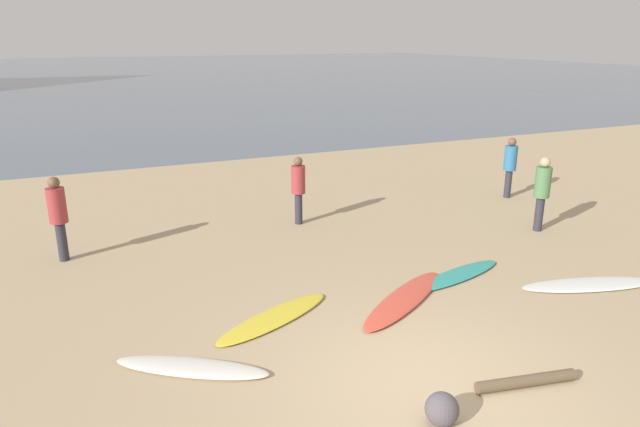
{
  "coord_description": "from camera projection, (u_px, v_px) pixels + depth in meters",
  "views": [
    {
      "loc": [
        -3.64,
        -4.98,
        4.17
      ],
      "look_at": [
        0.92,
        5.36,
        0.6
      ],
      "focal_mm": 31.89,
      "sensor_mm": 36.0,
      "label": 1
    }
  ],
  "objects": [
    {
      "name": "ground_plane",
      "position": [
        222.0,
        195.0,
        15.75
      ],
      "size": [
        120.0,
        120.0,
        0.2
      ],
      "primitive_type": "cube",
      "color": "tan",
      "rests_on": "ground"
    },
    {
      "name": "ocean_water",
      "position": [
        99.0,
        74.0,
        62.78
      ],
      "size": [
        140.0,
        100.0,
        0.01
      ],
      "primitive_type": "cube",
      "color": "slate",
      "rests_on": "ground"
    },
    {
      "name": "surfboard_0",
      "position": [
        192.0,
        367.0,
        7.37
      ],
      "size": [
        1.99,
        1.53,
        0.09
      ],
      "primitive_type": "ellipsoid",
      "rotation": [
        0.0,
        0.0,
        -0.58
      ],
      "color": "silver",
      "rests_on": "ground"
    },
    {
      "name": "surfboard_1",
      "position": [
        274.0,
        318.0,
        8.68
      ],
      "size": [
        2.24,
        1.42,
        0.07
      ],
      "primitive_type": "ellipsoid",
      "rotation": [
        0.0,
        0.0,
        0.43
      ],
      "color": "yellow",
      "rests_on": "ground"
    },
    {
      "name": "surfboard_2",
      "position": [
        404.0,
        299.0,
        9.28
      ],
      "size": [
        2.45,
        1.86,
        0.08
      ],
      "primitive_type": "ellipsoid",
      "rotation": [
        0.0,
        0.0,
        0.58
      ],
      "color": "#D84C38",
      "rests_on": "ground"
    },
    {
      "name": "surfboard_3",
      "position": [
        457.0,
        275.0,
        10.21
      ],
      "size": [
        2.23,
        1.0,
        0.07
      ],
      "primitive_type": "ellipsoid",
      "rotation": [
        0.0,
        0.0,
        0.25
      ],
      "color": "teal",
      "rests_on": "ground"
    },
    {
      "name": "surfboard_4",
      "position": [
        589.0,
        284.0,
        9.83
      ],
      "size": [
        2.52,
        1.23,
        0.07
      ],
      "primitive_type": "ellipsoid",
      "rotation": [
        0.0,
        0.0,
        -0.28
      ],
      "color": "white",
      "rests_on": "ground"
    },
    {
      "name": "person_0",
      "position": [
        510.0,
        163.0,
        14.92
      ],
      "size": [
        0.32,
        0.32,
        1.61
      ],
      "rotation": [
        0.0,
        0.0,
        1.65
      ],
      "color": "#2D2D38",
      "rests_on": "ground"
    },
    {
      "name": "person_1",
      "position": [
        58.0,
        212.0,
        10.68
      ],
      "size": [
        0.34,
        0.34,
        1.66
      ],
      "rotation": [
        0.0,
        0.0,
        1.15
      ],
      "color": "#2D2D38",
      "rests_on": "ground"
    },
    {
      "name": "person_2",
      "position": [
        542.0,
        188.0,
        12.35
      ],
      "size": [
        0.34,
        0.34,
        1.66
      ],
      "rotation": [
        0.0,
        0.0,
        6.08
      ],
      "color": "#2D2D38",
      "rests_on": "ground"
    },
    {
      "name": "person_3",
      "position": [
        298.0,
        185.0,
        12.83
      ],
      "size": [
        0.32,
        0.32,
        1.57
      ],
      "rotation": [
        0.0,
        0.0,
        4.05
      ],
      "color": "#2D2D38",
      "rests_on": "ground"
    },
    {
      "name": "driftwood_log",
      "position": [
        526.0,
        381.0,
        7.02
      ],
      "size": [
        1.33,
        0.4,
        0.15
      ],
      "primitive_type": "cylinder",
      "rotation": [
        0.0,
        1.57,
        -0.19
      ],
      "color": "brown",
      "rests_on": "ground"
    },
    {
      "name": "beach_rock_near",
      "position": [
        442.0,
        409.0,
        6.31
      ],
      "size": [
        0.38,
        0.38,
        0.38
      ],
      "primitive_type": "sphere",
      "color": "#524C51",
      "rests_on": "ground"
    }
  ]
}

